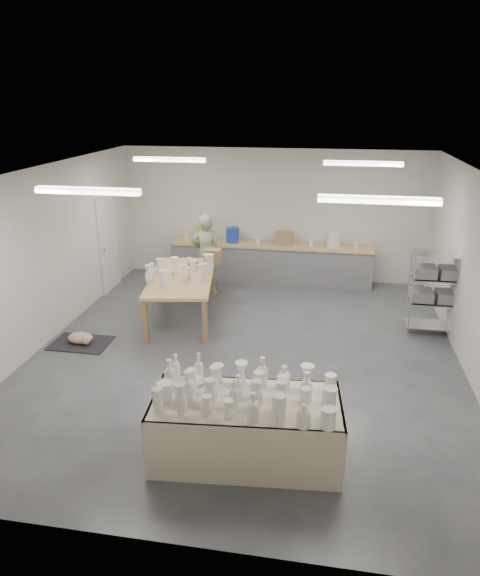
% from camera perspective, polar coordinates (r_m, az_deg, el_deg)
% --- Properties ---
extents(room, '(8.00, 8.02, 3.00)m').
position_cam_1_polar(room, '(8.07, -0.02, 6.09)').
color(room, '#424449').
rests_on(room, ground).
extents(back_counter, '(4.60, 0.60, 1.24)m').
position_cam_1_polar(back_counter, '(11.91, 3.39, 2.99)').
color(back_counter, tan).
rests_on(back_counter, ground).
extents(wire_shelf, '(0.88, 0.48, 1.80)m').
position_cam_1_polar(wire_shelf, '(9.75, 20.90, 0.28)').
color(wire_shelf, silver).
rests_on(wire_shelf, ground).
extents(drying_table, '(2.29, 1.23, 1.15)m').
position_cam_1_polar(drying_table, '(6.24, 0.68, -14.97)').
color(drying_table, olive).
rests_on(drying_table, ground).
extents(work_table, '(1.53, 2.49, 1.24)m').
position_cam_1_polar(work_table, '(9.84, -6.17, 1.48)').
color(work_table, tan).
rests_on(work_table, ground).
extents(rug, '(1.00, 0.70, 0.02)m').
position_cam_1_polar(rug, '(9.46, -17.25, -5.86)').
color(rug, black).
rests_on(rug, ground).
extents(cat, '(0.53, 0.45, 0.19)m').
position_cam_1_polar(cat, '(9.40, -17.24, -5.33)').
color(cat, white).
rests_on(cat, rug).
extents(potter, '(0.68, 0.48, 1.78)m').
position_cam_1_polar(potter, '(11.03, -3.79, 3.74)').
color(potter, gray).
rests_on(potter, ground).
extents(red_stool, '(0.33, 0.33, 0.30)m').
position_cam_1_polar(red_stool, '(11.48, -3.41, 1.13)').
color(red_stool, red).
rests_on(red_stool, ground).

